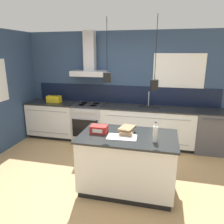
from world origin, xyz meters
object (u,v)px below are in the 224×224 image
red_supply_box (99,129)px  oven_range (89,122)px  yellow_toolbox (54,99)px  bottle_on_island (155,134)px  dishwasher (210,131)px  book_stack (127,130)px

red_supply_box → oven_range: bearing=114.0°
oven_range → yellow_toolbox: size_ratio=2.68×
bottle_on_island → yellow_toolbox: 3.22m
dishwasher → red_supply_box: size_ratio=3.54×
book_stack → oven_range: bearing=125.6°
yellow_toolbox → red_supply_box: bearing=-46.3°
book_stack → red_supply_box: red_supply_box is taller
yellow_toolbox → bottle_on_island: bearing=-37.0°
red_supply_box → yellow_toolbox: yellow_toolbox is taller
bottle_on_island → book_stack: size_ratio=0.88×
oven_range → red_supply_box: 2.01m
dishwasher → yellow_toolbox: 3.72m
book_stack → bottle_on_island: bearing=-27.6°
oven_range → dishwasher: size_ratio=1.00×
oven_range → book_stack: 2.16m
book_stack → yellow_toolbox: size_ratio=0.98×
dishwasher → bottle_on_island: bottle_on_island is taller
dishwasher → yellow_toolbox: bearing=180.0°
red_supply_box → dishwasher: bearing=42.0°
oven_range → red_supply_box: bearing=-66.0°
dishwasher → yellow_toolbox: (-3.68, 0.00, 0.54)m
book_stack → yellow_toolbox: 2.74m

